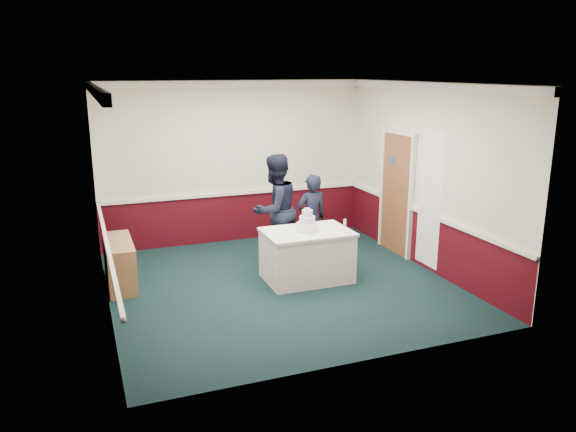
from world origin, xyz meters
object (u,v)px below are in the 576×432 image
object	(u,v)px
person_woman	(311,218)
person_man	(275,210)
wedding_cake	(307,224)
champagne_flute	(345,224)
sideboard	(120,263)
cake_knife	(310,234)
cake_table	(307,255)

from	to	relation	value
person_woman	person_man	bearing A→B (deg)	-15.22
wedding_cake	champagne_flute	world-z (taller)	wedding_cake
sideboard	champagne_flute	xyz separation A→B (m)	(3.23, -1.06, 0.58)
sideboard	person_man	bearing A→B (deg)	2.81
cake_knife	person_woman	bearing A→B (deg)	54.82
sideboard	cake_knife	size ratio (longest dim) A/B	5.45
cake_knife	champagne_flute	bearing A→B (deg)	-19.94
sideboard	cake_knife	distance (m)	2.91
sideboard	person_woman	distance (m)	3.17
cake_table	person_woman	size ratio (longest dim) A/B	0.88
sideboard	champagne_flute	world-z (taller)	champagne_flute
sideboard	person_woman	size ratio (longest dim) A/B	0.80
cake_table	champagne_flute	size ratio (longest dim) A/B	6.44
cake_table	person_woman	distance (m)	0.96
champagne_flute	person_man	size ratio (longest dim) A/B	0.11
wedding_cake	person_man	xyz separation A→B (m)	(-0.20, 0.90, 0.03)
cake_knife	person_man	xyz separation A→B (m)	(-0.17, 1.10, 0.14)
sideboard	cake_knife	world-z (taller)	cake_knife
person_woman	champagne_flute	bearing A→B (deg)	89.38
person_woman	wedding_cake	bearing A→B (deg)	57.35
sideboard	cake_knife	xyz separation A→B (m)	(2.70, -0.98, 0.44)
person_man	cake_table	bearing A→B (deg)	78.09
sideboard	person_woman	bearing A→B (deg)	0.33
cake_knife	cake_table	bearing A→B (deg)	70.12
champagne_flute	cake_knife	bearing A→B (deg)	171.42
wedding_cake	person_man	size ratio (longest dim) A/B	0.20
cake_knife	champagne_flute	size ratio (longest dim) A/B	1.07
wedding_cake	person_man	world-z (taller)	person_man
cake_table	cake_knife	size ratio (longest dim) A/B	6.00
cake_table	person_man	distance (m)	1.06
wedding_cake	cake_table	bearing A→B (deg)	-90.00
champagne_flute	person_woman	xyz separation A→B (m)	(-0.09, 1.08, -0.18)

